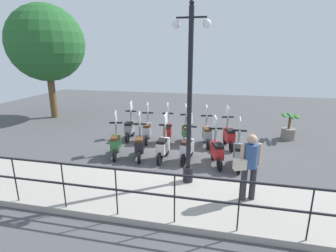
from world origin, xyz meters
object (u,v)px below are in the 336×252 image
object	(u,v)px
scooter_far_2	(186,132)
scooter_far_3	(167,131)
scooter_near_5	(116,143)
scooter_far_1	(207,134)
scooter_near_0	(239,153)
scooter_far_0	(229,136)
scooter_near_4	(140,145)
scooter_near_3	(163,146)
scooter_near_1	(217,151)
scooter_near_2	(187,148)
potted_palm	(289,129)
scooter_far_4	(147,130)
scooter_far_5	(130,128)
lamp_post_near	(189,109)
pedestrian_with_bag	(249,163)
tree_large	(46,44)

from	to	relation	value
scooter_far_2	scooter_far_3	world-z (taller)	same
scooter_near_5	scooter_far_1	distance (m)	3.43
scooter_far_3	scooter_near_0	bearing A→B (deg)	-134.69
scooter_far_0	scooter_near_4	bearing A→B (deg)	104.07
scooter_far_1	scooter_near_3	bearing A→B (deg)	130.19
scooter_near_1	scooter_far_2	distance (m)	2.13
scooter_near_2	scooter_far_1	distance (m)	1.70
scooter_near_2	scooter_far_0	size ratio (longest dim) A/B	1.00
potted_palm	scooter_far_2	xyz separation A→B (m)	(-1.57, 4.01, 0.04)
scooter_far_1	scooter_far_4	world-z (taller)	same
scooter_near_5	scooter_far_4	world-z (taller)	same
scooter_far_1	scooter_far_5	world-z (taller)	same
scooter_far_5	scooter_far_2	bearing A→B (deg)	-98.38
lamp_post_near	potted_palm	xyz separation A→B (m)	(4.87, -3.47, -1.68)
scooter_far_3	pedestrian_with_bag	bearing A→B (deg)	-154.73
potted_palm	lamp_post_near	bearing A→B (deg)	144.53
scooter_near_2	scooter_far_3	bearing A→B (deg)	40.10
lamp_post_near	scooter_near_4	size ratio (longest dim) A/B	2.89
scooter_near_4	scooter_near_5	xyz separation A→B (m)	(-0.02, 0.85, 0.00)
lamp_post_near	scooter_far_5	size ratio (longest dim) A/B	2.89
tree_large	scooter_far_5	world-z (taller)	tree_large
potted_palm	scooter_far_3	size ratio (longest dim) A/B	0.69
scooter_near_4	scooter_far_1	world-z (taller)	same
pedestrian_with_bag	scooter_near_3	world-z (taller)	pedestrian_with_bag
scooter_near_1	scooter_near_5	world-z (taller)	same
scooter_far_0	scooter_far_1	distance (m)	0.81
scooter_far_1	scooter_far_2	size ratio (longest dim) A/B	1.00
potted_palm	scooter_far_5	size ratio (longest dim) A/B	0.69
scooter_far_0	scooter_far_4	xyz separation A→B (m)	(0.02, 3.17, 0.00)
scooter_far_3	scooter_far_4	xyz separation A→B (m)	(-0.09, 0.81, 0.00)
potted_palm	scooter_far_4	xyz separation A→B (m)	(-1.61, 5.58, 0.04)
scooter_near_3	scooter_far_5	bearing A→B (deg)	48.72
scooter_near_3	scooter_near_5	size ratio (longest dim) A/B	1.00
scooter_far_0	scooter_far_2	xyz separation A→B (m)	(0.06, 1.60, 0.00)
tree_large	lamp_post_near	bearing A→B (deg)	-126.27
lamp_post_near	scooter_near_3	bearing A→B (deg)	33.58
tree_large	scooter_near_3	distance (m)	9.25
lamp_post_near	scooter_far_3	world-z (taller)	lamp_post_near
lamp_post_near	scooter_far_1	distance (m)	3.68
scooter_near_3	scooter_near_0	bearing A→B (deg)	-89.23
scooter_near_2	potted_palm	bearing A→B (deg)	-40.89
scooter_near_2	scooter_far_2	distance (m)	1.67
scooter_near_1	scooter_far_2	world-z (taller)	same
scooter_near_3	scooter_far_1	world-z (taller)	same
scooter_near_1	scooter_far_2	size ratio (longest dim) A/B	1.00
scooter_near_4	scooter_far_2	distance (m)	2.18
lamp_post_near	scooter_far_5	xyz separation A→B (m)	(3.41, 2.91, -1.65)
scooter_far_0	potted_palm	bearing A→B (deg)	-71.97
scooter_far_3	scooter_far_5	distance (m)	1.60
scooter_near_4	scooter_far_1	size ratio (longest dim) A/B	1.00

